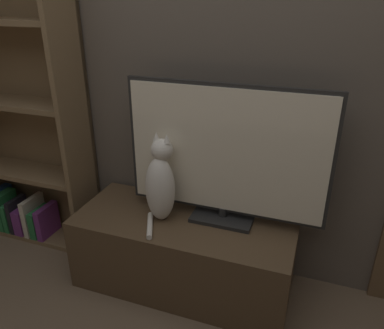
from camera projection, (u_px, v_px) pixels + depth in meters
name	position (u px, v px, depth m)	size (l,w,h in m)	color
wall_back	(203.00, 37.00, 1.85)	(4.80, 0.05, 2.60)	#60564C
tv_stand	(184.00, 252.00, 2.05)	(1.16, 0.49, 0.41)	brown
tv	(225.00, 155.00, 1.83)	(1.02, 0.19, 0.71)	black
cat	(161.00, 184.00, 1.90)	(0.18, 0.29, 0.47)	silver
bookshelf	(25.00, 117.00, 2.27)	(0.79, 0.28, 1.83)	brown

